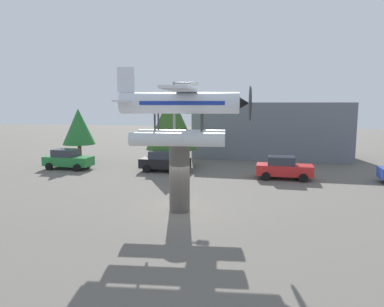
{
  "coord_description": "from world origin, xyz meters",
  "views": [
    {
      "loc": [
        4.85,
        -18.23,
        5.77
      ],
      "look_at": [
        0.0,
        3.0,
        2.73
      ],
      "focal_mm": 33.66,
      "sensor_mm": 36.0,
      "label": 1
    }
  ],
  "objects_px": {
    "car_far_red": "(284,168)",
    "storefront_building": "(270,130)",
    "floatplane_monument": "(182,112)",
    "car_mid_black": "(164,161)",
    "display_pedestal": "(180,178)",
    "car_near_green": "(68,159)",
    "streetlight_primary": "(177,124)",
    "tree_east": "(171,121)",
    "tree_west": "(79,127)"
  },
  "relations": [
    {
      "from": "tree_east",
      "to": "display_pedestal",
      "type": "bearing_deg",
      "value": -72.11
    },
    {
      "from": "streetlight_primary",
      "to": "storefront_building",
      "type": "height_order",
      "value": "streetlight_primary"
    },
    {
      "from": "floatplane_monument",
      "to": "tree_west",
      "type": "bearing_deg",
      "value": 128.36
    },
    {
      "from": "car_mid_black",
      "to": "car_far_red",
      "type": "relative_size",
      "value": 1.0
    },
    {
      "from": "car_far_red",
      "to": "storefront_building",
      "type": "height_order",
      "value": "storefront_building"
    },
    {
      "from": "tree_west",
      "to": "tree_east",
      "type": "distance_m",
      "value": 9.31
    },
    {
      "from": "floatplane_monument",
      "to": "tree_east",
      "type": "relative_size",
      "value": 1.54
    },
    {
      "from": "floatplane_monument",
      "to": "car_near_green",
      "type": "relative_size",
      "value": 2.49
    },
    {
      "from": "floatplane_monument",
      "to": "storefront_building",
      "type": "relative_size",
      "value": 0.66
    },
    {
      "from": "car_mid_black",
      "to": "car_near_green",
      "type": "bearing_deg",
      "value": -175.0
    },
    {
      "from": "display_pedestal",
      "to": "storefront_building",
      "type": "relative_size",
      "value": 0.23
    },
    {
      "from": "car_near_green",
      "to": "streetlight_primary",
      "type": "relative_size",
      "value": 0.57
    },
    {
      "from": "display_pedestal",
      "to": "storefront_building",
      "type": "height_order",
      "value": "storefront_building"
    },
    {
      "from": "display_pedestal",
      "to": "car_far_red",
      "type": "relative_size",
      "value": 0.87
    },
    {
      "from": "car_near_green",
      "to": "car_far_red",
      "type": "relative_size",
      "value": 1.0
    },
    {
      "from": "car_mid_black",
      "to": "tree_west",
      "type": "height_order",
      "value": "tree_west"
    },
    {
      "from": "streetlight_primary",
      "to": "floatplane_monument",
      "type": "bearing_deg",
      "value": -72.85
    },
    {
      "from": "car_far_red",
      "to": "storefront_building",
      "type": "bearing_deg",
      "value": 95.5
    },
    {
      "from": "car_near_green",
      "to": "tree_west",
      "type": "distance_m",
      "value": 4.42
    },
    {
      "from": "car_near_green",
      "to": "streetlight_primary",
      "type": "xyz_separation_m",
      "value": [
        10.8,
        -2.84,
        3.4
      ]
    },
    {
      "from": "floatplane_monument",
      "to": "car_near_green",
      "type": "bearing_deg",
      "value": 135.08
    },
    {
      "from": "display_pedestal",
      "to": "car_far_red",
      "type": "bearing_deg",
      "value": 59.91
    },
    {
      "from": "car_near_green",
      "to": "floatplane_monument",
      "type": "bearing_deg",
      "value": -37.34
    },
    {
      "from": "display_pedestal",
      "to": "car_near_green",
      "type": "height_order",
      "value": "display_pedestal"
    },
    {
      "from": "streetlight_primary",
      "to": "tree_west",
      "type": "height_order",
      "value": "streetlight_primary"
    },
    {
      "from": "car_far_red",
      "to": "tree_west",
      "type": "bearing_deg",
      "value": 169.41
    },
    {
      "from": "tree_west",
      "to": "car_mid_black",
      "type": "bearing_deg",
      "value": -15.83
    },
    {
      "from": "tree_east",
      "to": "car_far_red",
      "type": "bearing_deg",
      "value": -20.89
    },
    {
      "from": "car_near_green",
      "to": "tree_west",
      "type": "xyz_separation_m",
      "value": [
        -0.82,
        3.45,
        2.64
      ]
    },
    {
      "from": "display_pedestal",
      "to": "storefront_building",
      "type": "bearing_deg",
      "value": 78.5
    },
    {
      "from": "display_pedestal",
      "to": "tree_west",
      "type": "height_order",
      "value": "tree_west"
    },
    {
      "from": "floatplane_monument",
      "to": "tree_west",
      "type": "distance_m",
      "value": 19.29
    },
    {
      "from": "floatplane_monument",
      "to": "tree_east",
      "type": "bearing_deg",
      "value": 100.83
    },
    {
      "from": "display_pedestal",
      "to": "car_far_red",
      "type": "height_order",
      "value": "display_pedestal"
    },
    {
      "from": "floatplane_monument",
      "to": "streetlight_primary",
      "type": "xyz_separation_m",
      "value": [
        -2.18,
        7.06,
        -1.03
      ]
    },
    {
      "from": "tree_east",
      "to": "car_mid_black",
      "type": "bearing_deg",
      "value": -85.73
    },
    {
      "from": "car_near_green",
      "to": "tree_east",
      "type": "relative_size",
      "value": 0.62
    },
    {
      "from": "car_mid_black",
      "to": "tree_east",
      "type": "height_order",
      "value": "tree_east"
    },
    {
      "from": "display_pedestal",
      "to": "storefront_building",
      "type": "distance_m",
      "value": 22.48
    },
    {
      "from": "floatplane_monument",
      "to": "car_mid_black",
      "type": "bearing_deg",
      "value": 104.39
    },
    {
      "from": "display_pedestal",
      "to": "streetlight_primary",
      "type": "bearing_deg",
      "value": 106.15
    },
    {
      "from": "car_far_red",
      "to": "streetlight_primary",
      "type": "distance_m",
      "value": 8.84
    },
    {
      "from": "car_near_green",
      "to": "streetlight_primary",
      "type": "height_order",
      "value": "streetlight_primary"
    },
    {
      "from": "car_far_red",
      "to": "display_pedestal",
      "type": "bearing_deg",
      "value": -120.09
    },
    {
      "from": "storefront_building",
      "to": "tree_west",
      "type": "relative_size",
      "value": 3.03
    },
    {
      "from": "storefront_building",
      "to": "tree_east",
      "type": "height_order",
      "value": "tree_east"
    },
    {
      "from": "display_pedestal",
      "to": "car_mid_black",
      "type": "height_order",
      "value": "display_pedestal"
    },
    {
      "from": "floatplane_monument",
      "to": "tree_west",
      "type": "relative_size",
      "value": 1.98
    },
    {
      "from": "car_near_green",
      "to": "car_far_red",
      "type": "bearing_deg",
      "value": -0.49
    },
    {
      "from": "floatplane_monument",
      "to": "streetlight_primary",
      "type": "relative_size",
      "value": 1.43
    }
  ]
}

